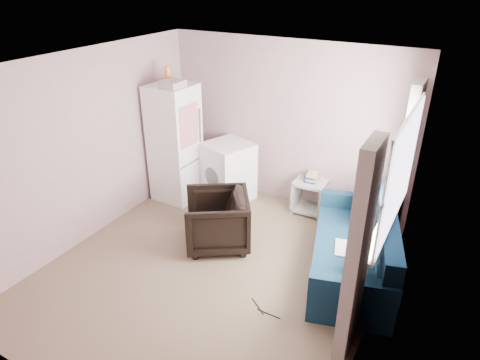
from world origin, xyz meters
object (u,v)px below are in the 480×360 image
object	(u,v)px
armchair	(217,218)
fridge	(175,143)
washing_machine	(228,170)
sofa	(357,252)
side_table	(311,193)

from	to	relation	value
armchair	fridge	distance (m)	1.61
armchair	washing_machine	xyz separation A→B (m)	(-0.54, 1.21, 0.07)
fridge	armchair	bearing A→B (deg)	-32.35
fridge	sofa	xyz separation A→B (m)	(3.07, -0.56, -0.61)
fridge	side_table	xyz separation A→B (m)	(2.04, 0.61, -0.63)
armchair	washing_machine	world-z (taller)	washing_machine
side_table	sofa	world-z (taller)	sofa
washing_machine	side_table	distance (m)	1.34
armchair	sofa	bearing A→B (deg)	65.61
washing_machine	fridge	bearing A→B (deg)	-133.39
washing_machine	armchair	bearing A→B (deg)	-45.91
fridge	washing_machine	distance (m)	0.93
armchair	sofa	xyz separation A→B (m)	(1.79, 0.28, -0.09)
fridge	side_table	distance (m)	2.22
armchair	fridge	xyz separation A→B (m)	(-1.28, 0.84, 0.52)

